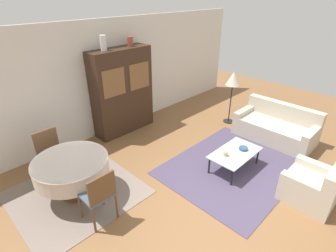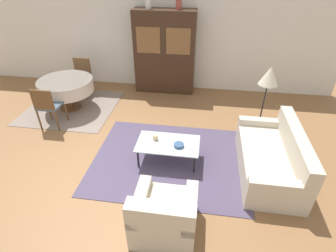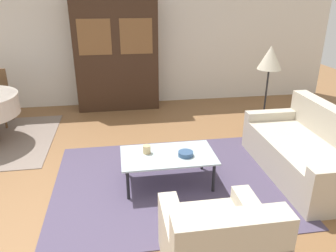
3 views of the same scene
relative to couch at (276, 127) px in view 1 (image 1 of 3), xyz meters
name	(u,v)px [view 1 (image 1 of 3)]	position (x,y,z in m)	size (l,w,h in m)	color
ground_plane	(219,207)	(-2.87, -0.38, -0.29)	(14.00, 14.00, 0.00)	brown
wall_back	(93,82)	(-2.87, 3.25, 1.06)	(10.00, 0.06, 2.70)	silver
area_rug	(233,167)	(-1.74, 0.06, -0.29)	(2.76, 2.21, 0.01)	#4C425B
dining_rug	(77,193)	(-4.39, 1.63, -0.29)	(2.07, 1.98, 0.01)	gray
couch	(276,127)	(0.00, 0.00, 0.00)	(0.90, 1.80, 0.83)	beige
armchair	(314,186)	(-1.61, -1.41, 0.01)	(0.82, 0.81, 0.80)	beige
coffee_table	(235,154)	(-1.77, 0.04, 0.06)	(1.09, 0.64, 0.38)	black
display_cabinet	(122,92)	(-2.29, 2.97, 0.74)	(1.53, 0.48, 2.07)	#382316
dining_table	(71,167)	(-4.40, 1.60, 0.30)	(1.24, 1.24, 0.73)	brown
dining_chair_near	(99,194)	(-4.40, 0.77, 0.25)	(0.44, 0.44, 0.92)	brown
dining_chair_far	(51,151)	(-4.40, 2.44, 0.25)	(0.44, 0.44, 0.92)	brown
floor_lamp	(233,81)	(-0.02, 1.30, 0.88)	(0.36, 0.36, 1.41)	black
cup	(225,153)	(-2.01, 0.12, 0.14)	(0.09, 0.09, 0.10)	tan
bowl	(243,149)	(-1.57, -0.02, 0.12)	(0.17, 0.17, 0.05)	#33517A
vase_tall	(103,43)	(-2.67, 2.97, 1.94)	(0.13, 0.13, 0.32)	white
vase_short	(130,41)	(-1.95, 2.97, 1.89)	(0.14, 0.14, 0.22)	#9E4238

